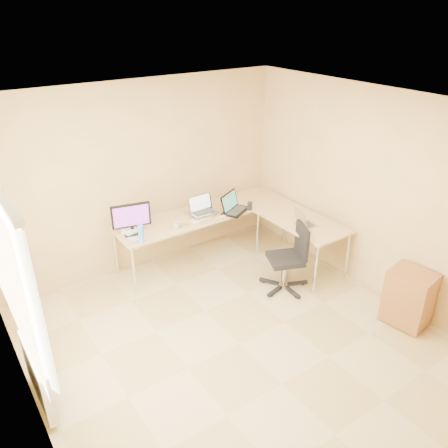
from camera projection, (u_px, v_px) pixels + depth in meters
floor at (239, 344)px, 5.05m from camera, size 4.50×4.50×0.00m
ceiling at (244, 111)px, 3.89m from camera, size 4.50×4.50×0.00m
wall_back at (143, 177)px, 6.12m from camera, size 4.50×0.00×4.50m
wall_left at (19, 319)px, 3.40m from camera, size 0.00×4.50×4.50m
wall_right at (378, 196)px, 5.54m from camera, size 0.00×4.50×4.50m
desk_main at (205, 235)px, 6.61m from camera, size 2.65×0.70×0.73m
desk_return at (300, 244)px, 6.38m from camera, size 0.70×1.30×0.73m
monitor at (131, 219)px, 5.76m from camera, size 0.53×0.27×0.43m
book_stack at (204, 210)px, 6.47m from camera, size 0.24×0.30×0.05m
laptop_center at (203, 205)px, 6.27m from camera, size 0.38×0.29×0.24m
laptop_black at (236, 203)px, 6.43m from camera, size 0.52×0.48×0.27m
keyboard at (202, 218)px, 6.27m from camera, size 0.39×0.17×0.02m
mouse at (223, 217)px, 6.28m from camera, size 0.12×0.10×0.04m
mug at (177, 225)px, 5.97m from camera, size 0.13×0.13×0.10m
cd_stack at (184, 226)px, 6.03m from camera, size 0.15×0.15×0.03m
water_bottle at (141, 234)px, 5.61m from camera, size 0.09×0.09×0.24m
papers at (134, 235)px, 5.82m from camera, size 0.24×0.32×0.01m
white_box at (131, 230)px, 5.87m from camera, size 0.23×0.19×0.07m
desk_fan at (132, 215)px, 6.01m from camera, size 0.24×0.24×0.31m
black_cup at (250, 206)px, 6.51m from camera, size 0.08×0.08×0.12m
laptop_return at (306, 218)px, 6.04m from camera, size 0.34×0.29×0.20m
office_chair at (286, 255)px, 5.82m from camera, size 0.72×0.72×0.92m
cabinet at (409, 297)px, 5.23m from camera, size 0.47×0.54×0.68m
radiator at (38, 376)px, 4.15m from camera, size 0.09×0.80×0.55m
window at (8, 266)px, 3.61m from camera, size 0.10×1.80×1.40m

